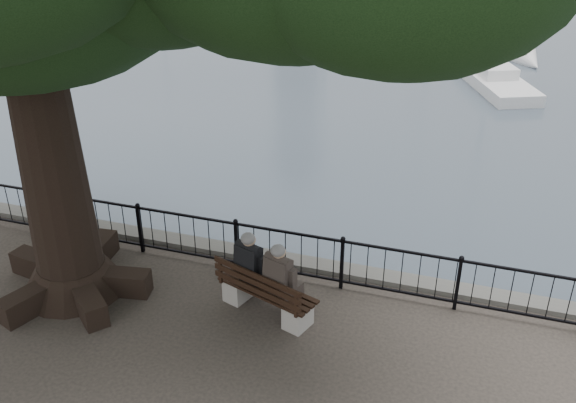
% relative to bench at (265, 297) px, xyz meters
% --- Properties ---
extents(harbor, '(260.00, 260.00, 1.20)m').
position_rel_bench_xyz_m(harbor, '(0.05, 1.60, -0.83)').
color(harbor, '#4B4B48').
rests_on(harbor, ground).
extents(railing, '(22.06, 0.06, 1.00)m').
position_rel_bench_xyz_m(railing, '(0.05, 1.10, 0.23)').
color(railing, black).
rests_on(railing, ground).
extents(bench, '(1.86, 1.07, 0.94)m').
position_rel_bench_xyz_m(bench, '(0.00, 0.00, 0.00)').
color(bench, gray).
rests_on(bench, ground).
extents(person_left, '(0.59, 0.81, 1.49)m').
position_rel_bench_xyz_m(person_left, '(-0.26, 0.19, 0.36)').
color(person_left, black).
rests_on(person_left, ground).
extents(person_right, '(0.59, 0.81, 1.49)m').
position_rel_bench_xyz_m(person_right, '(0.32, -0.00, 0.36)').
color(person_right, '#2C2623').
rests_on(person_right, ground).
extents(sailboat_b, '(1.78, 6.11, 13.33)m').
position_rel_bench_xyz_m(sailboat_b, '(-4.87, 22.78, -0.96)').
color(sailboat_b, white).
rests_on(sailboat_b, ground).
extents(sailboat_c, '(4.06, 6.34, 11.33)m').
position_rel_bench_xyz_m(sailboat_c, '(3.08, 17.83, -1.01)').
color(sailboat_c, white).
rests_on(sailboat_c, ground).
extents(sailboat_e, '(2.45, 4.78, 9.49)m').
position_rel_bench_xyz_m(sailboat_e, '(-14.85, 24.63, -1.02)').
color(sailboat_e, white).
rests_on(sailboat_e, ground).
extents(sailboat_f, '(3.60, 6.23, 12.45)m').
position_rel_bench_xyz_m(sailboat_f, '(-0.39, 29.00, -0.98)').
color(sailboat_f, white).
rests_on(sailboat_f, ground).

